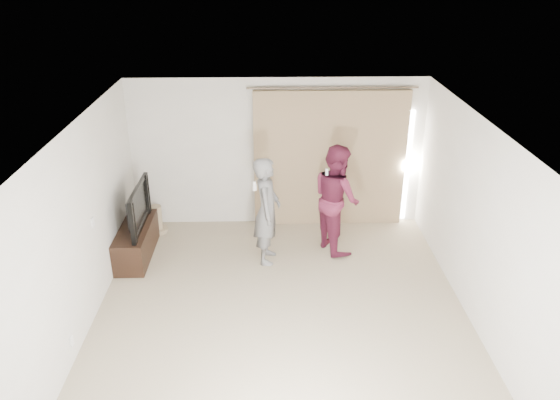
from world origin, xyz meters
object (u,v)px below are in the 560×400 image
(tv_console, at_px, (136,241))
(person_woman, at_px, (336,198))
(tv, at_px, (132,207))
(person_man, at_px, (267,211))

(tv_console, relative_size, person_woman, 0.75)
(tv, bearing_deg, person_man, -94.48)
(person_man, relative_size, person_woman, 0.96)
(tv_console, xyz_separation_m, tv, (0.00, 0.00, 0.60))
(tv_console, bearing_deg, person_woman, 3.69)
(person_man, distance_m, person_woman, 1.16)
(person_man, bearing_deg, tv_console, 175.55)
(person_man, xyz_separation_m, person_woman, (1.10, 0.37, 0.03))
(person_woman, bearing_deg, person_man, -161.56)
(person_woman, bearing_deg, tv, -176.31)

